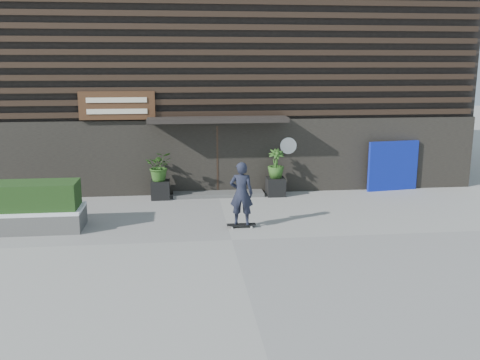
{
  "coord_description": "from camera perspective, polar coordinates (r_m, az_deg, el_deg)",
  "views": [
    {
      "loc": [
        -1.22,
        -12.6,
        4.32
      ],
      "look_at": [
        0.43,
        1.95,
        1.1
      ],
      "focal_mm": 39.81,
      "sensor_mm": 36.0,
      "label": 1
    }
  ],
  "objects": [
    {
      "name": "snow_layer",
      "position": [
        15.19,
        -23.01,
        -3.01
      ],
      "size": [
        3.5,
        1.2,
        0.08
      ],
      "primitive_type": "cube",
      "color": "white",
      "rests_on": "raised_bed"
    },
    {
      "name": "ground",
      "position": [
        13.37,
        -0.89,
        -6.44
      ],
      "size": [
        80.0,
        80.0,
        0.0
      ],
      "primitive_type": "plane",
      "color": "gray",
      "rests_on": "ground"
    },
    {
      "name": "hedge",
      "position": [
        15.1,
        -23.13,
        -1.59
      ],
      "size": [
        3.3,
        1.0,
        0.7
      ],
      "primitive_type": "cube",
      "color": "#1A3714",
      "rests_on": "snow_layer"
    },
    {
      "name": "bamboo_left",
      "position": [
        17.32,
        -8.6,
        1.48
      ],
      "size": [
        0.86,
        0.75,
        0.96
      ],
      "primitive_type": "imported",
      "color": "#2D591E",
      "rests_on": "planter_pot_left"
    },
    {
      "name": "building",
      "position": [
        22.59,
        -3.44,
        11.54
      ],
      "size": [
        18.0,
        11.0,
        8.0
      ],
      "color": "black",
      "rests_on": "ground"
    },
    {
      "name": "entrance_step",
      "position": [
        17.76,
        -2.34,
        -1.48
      ],
      "size": [
        3.0,
        0.8,
        0.12
      ],
      "primitive_type": "cube",
      "color": "#4B4B48",
      "rests_on": "ground"
    },
    {
      "name": "blue_tarp",
      "position": [
        19.08,
        16.07,
        1.46
      ],
      "size": [
        1.83,
        0.37,
        1.71
      ],
      "primitive_type": "cube",
      "rotation": [
        0.0,
        0.0,
        0.14
      ],
      "color": "#0B1A99",
      "rests_on": "ground"
    },
    {
      "name": "planter_pot_right",
      "position": [
        17.74,
        3.83,
        -0.72
      ],
      "size": [
        0.6,
        0.6,
        0.6
      ],
      "primitive_type": "cube",
      "color": "black",
      "rests_on": "ground"
    },
    {
      "name": "planter_pot_left",
      "position": [
        17.48,
        -8.52,
        -1.03
      ],
      "size": [
        0.6,
        0.6,
        0.6
      ],
      "primitive_type": "cube",
      "color": "black",
      "rests_on": "ground"
    },
    {
      "name": "raised_bed",
      "position": [
        15.27,
        -22.92,
        -4.07
      ],
      "size": [
        3.5,
        1.2,
        0.5
      ],
      "primitive_type": "cube",
      "color": "#4E4E4C",
      "rests_on": "ground"
    },
    {
      "name": "bamboo_right",
      "position": [
        17.58,
        3.87,
        1.76
      ],
      "size": [
        0.54,
        0.54,
        0.96
      ],
      "primitive_type": "imported",
      "color": "#2D591E",
      "rests_on": "planter_pot_right"
    },
    {
      "name": "skateboarder",
      "position": [
        14.1,
        0.15,
        -1.47
      ],
      "size": [
        0.78,
        0.53,
        1.8
      ],
      "color": "black",
      "rests_on": "ground"
    }
  ]
}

